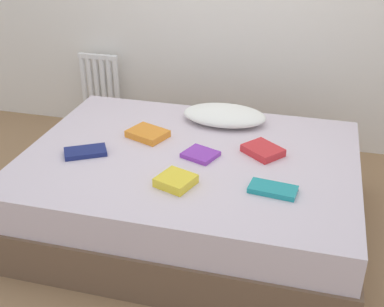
{
  "coord_description": "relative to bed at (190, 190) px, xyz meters",
  "views": [
    {
      "loc": [
        0.67,
        -2.5,
        1.89
      ],
      "look_at": [
        0.0,
        0.05,
        0.48
      ],
      "focal_mm": 46.2,
      "sensor_mm": 36.0,
      "label": 1
    }
  ],
  "objects": [
    {
      "name": "ground_plane",
      "position": [
        0.0,
        0.0,
        -0.25
      ],
      "size": [
        8.0,
        8.0,
        0.0
      ],
      "primitive_type": "plane",
      "color": "#93704C"
    },
    {
      "name": "bed",
      "position": [
        0.0,
        0.0,
        0.0
      ],
      "size": [
        2.0,
        1.5,
        0.5
      ],
      "color": "brown",
      "rests_on": "ground"
    },
    {
      "name": "radiator",
      "position": [
        -1.12,
        1.2,
        0.15
      ],
      "size": [
        0.35,
        0.04,
        0.56
      ],
      "color": "white",
      "rests_on": "ground"
    },
    {
      "name": "pillow",
      "position": [
        0.1,
        0.51,
        0.3
      ],
      "size": [
        0.56,
        0.35,
        0.1
      ],
      "primitive_type": "ellipsoid",
      "color": "white",
      "rests_on": "bed"
    },
    {
      "name": "textbook_teal",
      "position": [
        0.52,
        -0.29,
        0.27
      ],
      "size": [
        0.26,
        0.15,
        0.03
      ],
      "primitive_type": "cube",
      "rotation": [
        0.0,
        0.0,
        -0.11
      ],
      "color": "teal",
      "rests_on": "bed"
    },
    {
      "name": "textbook_yellow",
      "position": [
        0.02,
        -0.35,
        0.28
      ],
      "size": [
        0.23,
        0.23,
        0.05
      ],
      "primitive_type": "cube",
      "rotation": [
        0.0,
        0.0,
        -0.34
      ],
      "color": "yellow",
      "rests_on": "bed"
    },
    {
      "name": "textbook_navy",
      "position": [
        -0.6,
        -0.15,
        0.27
      ],
      "size": [
        0.28,
        0.24,
        0.03
      ],
      "primitive_type": "cube",
      "rotation": [
        0.0,
        0.0,
        0.53
      ],
      "color": "navy",
      "rests_on": "bed"
    },
    {
      "name": "textbook_red",
      "position": [
        0.42,
        0.12,
        0.28
      ],
      "size": [
        0.28,
        0.27,
        0.05
      ],
      "primitive_type": "cube",
      "rotation": [
        0.0,
        0.0,
        -0.67
      ],
      "color": "red",
      "rests_on": "bed"
    },
    {
      "name": "textbook_purple",
      "position": [
        0.07,
        -0.01,
        0.27
      ],
      "size": [
        0.23,
        0.22,
        0.03
      ],
      "primitive_type": "cube",
      "rotation": [
        0.0,
        0.0,
        -0.36
      ],
      "color": "purple",
      "rests_on": "bed"
    },
    {
      "name": "textbook_orange",
      "position": [
        -0.32,
        0.16,
        0.27
      ],
      "size": [
        0.28,
        0.25,
        0.04
      ],
      "primitive_type": "cube",
      "rotation": [
        0.0,
        0.0,
        -0.37
      ],
      "color": "orange",
      "rests_on": "bed"
    }
  ]
}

